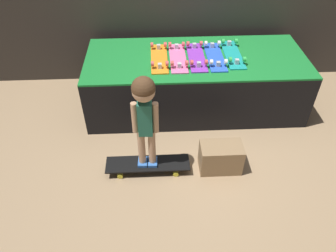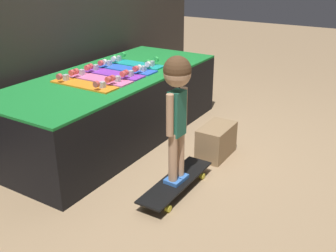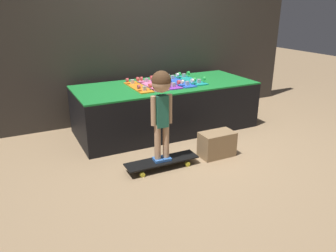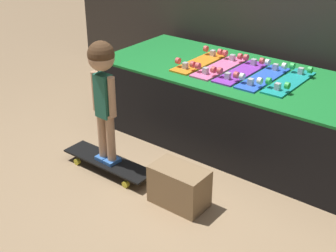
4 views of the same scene
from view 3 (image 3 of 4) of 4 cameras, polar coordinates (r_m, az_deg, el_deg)
name	(u,v)px [view 3 (image 3 of 4)]	position (r m, az deg, el deg)	size (l,w,h in m)	color
ground_plane	(189,146)	(4.04, 3.71, -3.43)	(16.00, 16.00, 0.00)	#9E7F5B
back_wall	(145,42)	(4.92, -4.03, 14.44)	(5.03, 0.10, 2.24)	#332D28
display_rack	(166,107)	(4.47, -0.39, 3.35)	(2.40, 0.99, 0.63)	black
skateboard_orange_on_rack	(138,86)	(4.20, -5.20, 6.89)	(0.18, 0.63, 0.09)	orange
skateboard_pink_on_rack	(153,85)	(4.28, -2.67, 7.19)	(0.18, 0.63, 0.09)	pink
skateboard_purple_on_rack	(166,83)	(4.37, -0.30, 7.50)	(0.18, 0.63, 0.09)	purple
skateboard_blue_on_rack	(180,82)	(4.46, 2.05, 7.75)	(0.18, 0.63, 0.09)	blue
skateboard_teal_on_rack	(191,80)	(4.59, 4.04, 8.08)	(0.18, 0.63, 0.09)	teal
skateboard_on_floor	(162,161)	(3.48, -1.06, -6.18)	(0.79, 0.21, 0.09)	black
child	(161,99)	(3.23, -1.14, 4.65)	(0.23, 0.19, 0.95)	#3870C6
storage_box	(217,144)	(3.76, 8.51, -3.14)	(0.39, 0.23, 0.28)	#8E704C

